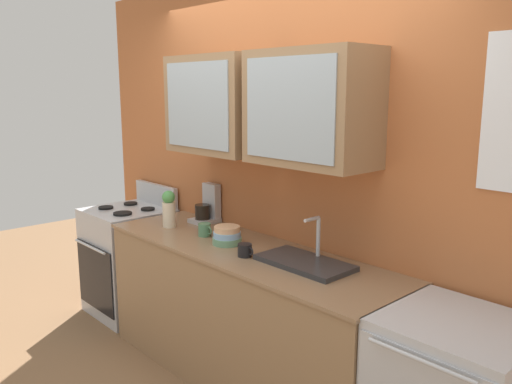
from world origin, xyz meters
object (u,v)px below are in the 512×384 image
(coffee_maker, at_px, (208,208))
(cup_near_bowls, at_px, (205,230))
(cup_near_sink, at_px, (245,250))
(vase, at_px, (169,209))
(stove_range, at_px, (129,260))
(sink_faucet, at_px, (305,262))
(bowl_stack, at_px, (227,236))

(coffee_maker, bearing_deg, cup_near_bowls, -40.45)
(cup_near_sink, bearing_deg, vase, 176.76)
(stove_range, bearing_deg, coffee_maker, 17.44)
(vase, bearing_deg, cup_near_bowls, 6.27)
(sink_faucet, height_order, cup_near_sink, sink_faucet)
(cup_near_sink, distance_m, coffee_maker, 0.89)
(vase, bearing_deg, stove_range, 176.08)
(bowl_stack, bearing_deg, vase, -176.62)
(cup_near_sink, bearing_deg, sink_faucet, 22.92)
(stove_range, distance_m, cup_near_bowls, 1.19)
(cup_near_sink, relative_size, cup_near_bowls, 0.97)
(coffee_maker, bearing_deg, cup_near_sink, -22.97)
(stove_range, relative_size, cup_near_bowls, 8.89)
(bowl_stack, bearing_deg, stove_range, 179.46)
(vase, height_order, coffee_maker, coffee_maker)
(bowl_stack, distance_m, cup_near_sink, 0.29)
(coffee_maker, bearing_deg, vase, -103.90)
(sink_faucet, height_order, bowl_stack, sink_faucet)
(vase, relative_size, cup_near_sink, 2.27)
(bowl_stack, height_order, vase, vase)
(bowl_stack, distance_m, cup_near_bowls, 0.25)
(stove_range, relative_size, sink_faucet, 1.94)
(cup_near_sink, distance_m, cup_near_bowls, 0.53)
(stove_range, xyz_separation_m, cup_near_bowls, (1.09, -0.01, 0.49))
(stove_range, xyz_separation_m, sink_faucet, (1.96, 0.05, 0.47))
(coffee_maker, bearing_deg, sink_faucet, -9.65)
(cup_near_sink, bearing_deg, stove_range, 176.46)
(stove_range, distance_m, bowl_stack, 1.42)
(sink_faucet, height_order, vase, sink_faucet)
(stove_range, xyz_separation_m, coffee_maker, (0.79, 0.25, 0.55))
(stove_range, height_order, cup_near_bowls, stove_range)
(vase, bearing_deg, coffee_maker, 76.10)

